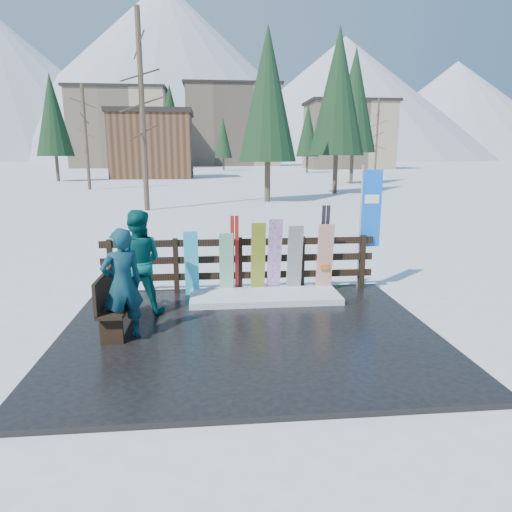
{
  "coord_description": "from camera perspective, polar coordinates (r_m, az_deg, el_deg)",
  "views": [
    {
      "loc": [
        -0.56,
        -6.93,
        2.85
      ],
      "look_at": [
        0.22,
        1.0,
        1.1
      ],
      "focal_mm": 32.0,
      "sensor_mm": 36.0,
      "label": 1
    }
  ],
  "objects": [
    {
      "name": "bench",
      "position": [
        7.73,
        -17.39,
        -5.17
      ],
      "size": [
        0.41,
        1.5,
        0.97
      ],
      "color": "black",
      "rests_on": "deck"
    },
    {
      "name": "snowboard_3",
      "position": [
        9.22,
        2.33,
        -0.05
      ],
      "size": [
        0.27,
        0.41,
        1.58
      ],
      "primitive_type": "cube",
      "rotation": [
        0.24,
        0.0,
        0.0
      ],
      "color": "white",
      "rests_on": "deck"
    },
    {
      "name": "snowboard_5",
      "position": [
        9.43,
        8.6,
        -0.31
      ],
      "size": [
        0.33,
        0.19,
        1.44
      ],
      "primitive_type": "cube",
      "rotation": [
        0.12,
        0.0,
        0.0
      ],
      "color": "silver",
      "rests_on": "deck"
    },
    {
      "name": "snow_patch",
      "position": [
        9.01,
        1.15,
        -5.12
      ],
      "size": [
        2.93,
        1.0,
        0.12
      ],
      "primitive_type": "cube",
      "color": "white",
      "rests_on": "deck"
    },
    {
      "name": "rental_flag",
      "position": [
        9.81,
        13.9,
        5.21
      ],
      "size": [
        0.45,
        0.04,
        2.6
      ],
      "color": "silver",
      "rests_on": "deck"
    },
    {
      "name": "ground",
      "position": [
        7.52,
        -0.93,
        -9.9
      ],
      "size": [
        700.0,
        700.0,
        0.0
      ],
      "primitive_type": "plane",
      "color": "white",
      "rests_on": "ground"
    },
    {
      "name": "mountains",
      "position": [
        338.82,
        -7.7,
        20.34
      ],
      "size": [
        520.0,
        260.0,
        120.0
      ],
      "color": "white",
      "rests_on": "ground"
    },
    {
      "name": "deck",
      "position": [
        7.5,
        -0.93,
        -9.62
      ],
      "size": [
        6.0,
        5.0,
        0.08
      ],
      "primitive_type": "cube",
      "color": "black",
      "rests_on": "ground"
    },
    {
      "name": "snowboard_1",
      "position": [
        9.17,
        -3.71,
        -1.03
      ],
      "size": [
        0.28,
        0.24,
        1.3
      ],
      "primitive_type": "cube",
      "rotation": [
        0.16,
        0.0,
        0.0
      ],
      "color": "silver",
      "rests_on": "deck"
    },
    {
      "name": "fence",
      "position": [
        9.39,
        -2.04,
        -0.61
      ],
      "size": [
        5.6,
        0.1,
        1.15
      ],
      "color": "black",
      "rests_on": "deck"
    },
    {
      "name": "snowboard_2",
      "position": [
        9.19,
        0.27,
        -0.34
      ],
      "size": [
        0.29,
        0.27,
        1.49
      ],
      "primitive_type": "cube",
      "rotation": [
        0.17,
        0.0,
        0.0
      ],
      "color": "#E4F32C",
      "rests_on": "deck"
    },
    {
      "name": "snowboard_0",
      "position": [
        9.17,
        -8.07,
        -0.96
      ],
      "size": [
        0.28,
        0.25,
        1.35
      ],
      "primitive_type": "cube",
      "rotation": [
        0.17,
        0.0,
        0.0
      ],
      "color": "#36D3F6",
      "rests_on": "deck"
    },
    {
      "name": "ski_pair_a",
      "position": [
        9.2,
        -2.69,
        0.11
      ],
      "size": [
        0.17,
        0.24,
        1.63
      ],
      "color": "red",
      "rests_on": "deck"
    },
    {
      "name": "person_front",
      "position": [
        7.2,
        -16.38,
        -3.45
      ],
      "size": [
        0.76,
        0.67,
        1.74
      ],
      "primitive_type": "imported",
      "rotation": [
        0.0,
        0.0,
        3.63
      ],
      "color": "#114E51",
      "rests_on": "deck"
    },
    {
      "name": "resort_buildings",
      "position": [
        122.55,
        -5.02,
        15.62
      ],
      "size": [
        73.0,
        87.6,
        22.6
      ],
      "color": "tan",
      "rests_on": "ground"
    },
    {
      "name": "snowboard_4",
      "position": [
        9.3,
        4.85,
        -0.46
      ],
      "size": [
        0.31,
        0.24,
        1.42
      ],
      "primitive_type": "cube",
      "rotation": [
        0.15,
        0.0,
        0.0
      ],
      "color": "black",
      "rests_on": "deck"
    },
    {
      "name": "ski_pair_b",
      "position": [
        9.45,
        8.5,
        0.88
      ],
      "size": [
        0.17,
        0.2,
        1.81
      ],
      "color": "black",
      "rests_on": "deck"
    },
    {
      "name": "person_back",
      "position": [
        8.32,
        -14.58,
        -0.78
      ],
      "size": [
        0.92,
        0.73,
        1.87
      ],
      "primitive_type": "imported",
      "rotation": [
        0.0,
        0.0,
        3.12
      ],
      "color": "#08534E",
      "rests_on": "deck"
    },
    {
      "name": "trees",
      "position": [
        56.23,
        -1.76,
        15.33
      ],
      "size": [
        42.17,
        68.88,
        12.79
      ],
      "color": "#382B1E",
      "rests_on": "ground"
    }
  ]
}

